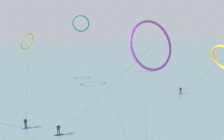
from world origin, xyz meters
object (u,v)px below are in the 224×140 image
at_px(surfer_cobalt, 26,124).
at_px(kite_teal, 81,24).
at_px(kite_lime, 27,41).
at_px(surfer_charcoal, 58,130).
at_px(kite_violet, 151,45).
at_px(kite_amber, 224,58).
at_px(surfer_crimson, 180,91).

relative_size(surfer_cobalt, kite_teal, 0.04).
xyz_separation_m(kite_lime, kite_teal, (14.34, 9.94, 4.32)).
xyz_separation_m(surfer_charcoal, kite_violet, (9.15, -9.41, 12.67)).
bearing_deg(surfer_charcoal, kite_teal, -142.12).
height_order(surfer_charcoal, kite_amber, kite_amber).
bearing_deg(surfer_charcoal, surfer_crimson, 161.73).
xyz_separation_m(surfer_crimson, kite_violet, (-18.20, -19.60, 12.67)).
bearing_deg(kite_amber, surfer_charcoal, 72.25).
relative_size(surfer_charcoal, kite_amber, 0.10).
distance_m(surfer_charcoal, kite_lime, 27.74).
distance_m(surfer_crimson, kite_amber, 18.25).
bearing_deg(kite_lime, surfer_cobalt, 31.68).
height_order(kite_lime, kite_teal, kite_teal).
height_order(kite_violet, kite_lime, kite_violet).
relative_size(surfer_crimson, kite_teal, 0.04).
distance_m(kite_lime, kite_amber, 41.49).
relative_size(kite_violet, kite_amber, 0.94).
height_order(surfer_charcoal, surfer_crimson, same).
bearing_deg(surfer_cobalt, kite_violet, 0.95).
xyz_separation_m(kite_violet, kite_teal, (-0.87, 44.11, 2.61)).
bearing_deg(surfer_cobalt, kite_lime, 137.05).
distance_m(surfer_charcoal, kite_violet, 18.24).
xyz_separation_m(kite_teal, kite_amber, (15.07, -39.19, -5.21)).
relative_size(surfer_crimson, kite_violet, 0.11).
height_order(surfer_crimson, kite_lime, kite_lime).
bearing_deg(surfer_charcoal, kite_amber, 130.39).
xyz_separation_m(surfer_charcoal, kite_teal, (8.28, 34.70, 15.28)).
relative_size(kite_violet, kite_teal, 0.33).
xyz_separation_m(surfer_crimson, kite_teal, (-19.08, 24.50, 15.28)).
bearing_deg(kite_teal, surfer_charcoal, 88.77).
relative_size(surfer_crimson, kite_lime, 0.07).
relative_size(kite_teal, kite_amber, 2.87).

